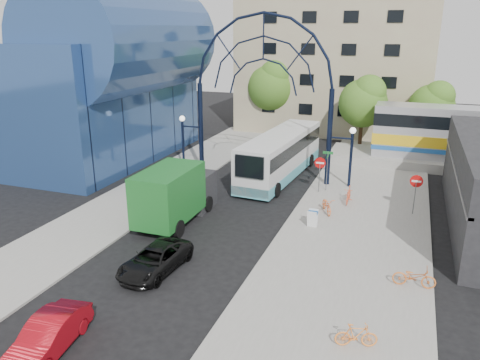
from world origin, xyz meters
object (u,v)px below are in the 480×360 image
at_px(tree_north_c, 433,104).
at_px(black_suv, 155,260).
at_px(do_not_enter_sign, 416,185).
at_px(bike_far_a, 414,277).
at_px(sandwich_board, 313,216).
at_px(city_bus, 281,154).
at_px(tree_north_b, 273,84).
at_px(bike_near_b, 349,195).
at_px(green_truck, 176,193).
at_px(tree_north_a, 364,101).
at_px(street_name_sign, 327,162).
at_px(bike_far_b, 356,335).
at_px(gateway_arch, 263,64).
at_px(red_sedan, 48,336).
at_px(bike_near_a, 327,205).
at_px(stop_sign, 320,166).

distance_m(tree_north_c, black_suv, 32.16).
height_order(do_not_enter_sign, bike_far_a, do_not_enter_sign).
height_order(do_not_enter_sign, sandwich_board, do_not_enter_sign).
relative_size(city_bus, black_suv, 2.89).
height_order(do_not_enter_sign, tree_north_b, tree_north_b).
bearing_deg(bike_near_b, do_not_enter_sign, -8.39).
relative_size(green_truck, bike_near_b, 3.81).
xyz_separation_m(tree_north_a, bike_far_a, (5.01, -24.93, -4.01)).
distance_m(street_name_sign, bike_far_b, 17.18).
bearing_deg(gateway_arch, do_not_enter_sign, -19.99).
height_order(tree_north_a, city_bus, tree_north_a).
height_order(bike_near_b, bike_far_a, bike_near_b).
bearing_deg(tree_north_a, bike_near_b, -86.68).
distance_m(do_not_enter_sign, black_suv, 16.20).
xyz_separation_m(green_truck, black_suv, (1.92, -5.89, -1.10)).
xyz_separation_m(gateway_arch, bike_far_a, (11.13, -13.00, -7.96)).
relative_size(gateway_arch, bike_far_b, 8.91).
distance_m(sandwich_board, bike_near_b, 4.82).
relative_size(sandwich_board, bike_far_b, 0.65).
bearing_deg(tree_north_c, red_sedan, -110.05).
xyz_separation_m(city_bus, bike_near_a, (4.75, -6.52, -1.16)).
relative_size(tree_north_b, bike_far_a, 4.38).
bearing_deg(bike_near_b, sandwich_board, -107.11).
relative_size(black_suv, red_sedan, 1.11).
relative_size(bike_near_a, bike_near_b, 1.04).
relative_size(tree_north_a, red_sedan, 1.80).
bearing_deg(tree_north_a, gateway_arch, -117.17).
xyz_separation_m(do_not_enter_sign, tree_north_b, (-14.88, 19.93, 3.29)).
height_order(street_name_sign, red_sedan, street_name_sign).
relative_size(bike_near_b, bike_far_b, 1.16).
distance_m(gateway_arch, tree_north_a, 13.98).
distance_m(gateway_arch, tree_north_b, 16.72).
bearing_deg(bike_far_a, gateway_arch, 37.98).
height_order(stop_sign, black_suv, stop_sign).
height_order(sandwich_board, red_sedan, red_sedan).
bearing_deg(black_suv, street_name_sign, 72.82).
height_order(gateway_arch, bike_near_a, gateway_arch).
bearing_deg(tree_north_c, stop_sign, -114.69).
bearing_deg(street_name_sign, bike_far_a, -62.91).
distance_m(street_name_sign, green_truck, 11.09).
distance_m(city_bus, green_truck, 11.09).
bearing_deg(sandwich_board, green_truck, -168.61).
distance_m(gateway_arch, street_name_sign, 8.38).
height_order(gateway_arch, stop_sign, gateway_arch).
xyz_separation_m(tree_north_b, black_suv, (3.55, -31.42, -4.67)).
xyz_separation_m(stop_sign, tree_north_c, (7.32, 15.93, 2.28)).
xyz_separation_m(tree_north_b, bike_near_b, (10.89, -19.34, -4.61)).
distance_m(gateway_arch, bike_far_b, 21.77).
height_order(tree_north_b, red_sedan, tree_north_b).
bearing_deg(tree_north_b, do_not_enter_sign, -53.26).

